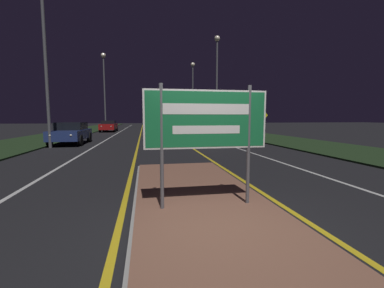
% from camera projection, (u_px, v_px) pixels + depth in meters
% --- Properties ---
extents(ground_plane, '(160.00, 160.00, 0.00)m').
position_uv_depth(ground_plane, '(217.00, 226.00, 4.24)').
color(ground_plane, black).
extents(median_island, '(2.80, 9.31, 0.10)m').
position_uv_depth(median_island, '(206.00, 208.00, 4.96)').
color(median_island, '#999993').
rests_on(median_island, ground_plane).
extents(verge_left, '(5.00, 100.00, 0.08)m').
position_uv_depth(verge_left, '(46.00, 138.00, 22.08)').
color(verge_left, '#1E3319').
rests_on(verge_left, ground_plane).
extents(verge_right, '(5.00, 100.00, 0.08)m').
position_uv_depth(verge_right, '(253.00, 135.00, 25.52)').
color(verge_right, '#1E3319').
rests_on(verge_right, ground_plane).
extents(centre_line_yellow_left, '(0.12, 70.00, 0.01)m').
position_uv_depth(centre_line_yellow_left, '(141.00, 134.00, 28.41)').
color(centre_line_yellow_left, gold).
rests_on(centre_line_yellow_left, ground_plane).
extents(centre_line_yellow_right, '(0.12, 70.00, 0.01)m').
position_uv_depth(centre_line_yellow_right, '(169.00, 133.00, 28.98)').
color(centre_line_yellow_right, gold).
rests_on(centre_line_yellow_right, ground_plane).
extents(lane_line_white_left, '(0.12, 70.00, 0.01)m').
position_uv_depth(lane_line_white_left, '(116.00, 134.00, 27.93)').
color(lane_line_white_left, silver).
rests_on(lane_line_white_left, ground_plane).
extents(lane_line_white_right, '(0.12, 70.00, 0.01)m').
position_uv_depth(lane_line_white_right, '(192.00, 133.00, 29.45)').
color(lane_line_white_right, silver).
rests_on(lane_line_white_right, ground_plane).
extents(edge_line_white_left, '(0.10, 70.00, 0.01)m').
position_uv_depth(edge_line_white_left, '(87.00, 134.00, 27.39)').
color(edge_line_white_left, silver).
rests_on(edge_line_white_left, ground_plane).
extents(edge_line_white_right, '(0.10, 70.00, 0.01)m').
position_uv_depth(edge_line_white_right, '(217.00, 133.00, 29.99)').
color(edge_line_white_right, silver).
rests_on(edge_line_white_right, ground_plane).
extents(highway_sign, '(2.34, 0.07, 2.30)m').
position_uv_depth(highway_sign, '(207.00, 123.00, 4.79)').
color(highway_sign, '#56565B').
rests_on(highway_sign, median_island).
extents(streetlight_left_near, '(0.55, 0.55, 10.93)m').
position_uv_depth(streetlight_left_near, '(43.00, 24.00, 14.42)').
color(streetlight_left_near, '#56565B').
rests_on(streetlight_left_near, ground_plane).
extents(streetlight_left_far, '(0.61, 0.61, 9.92)m').
position_uv_depth(streetlight_left_far, '(104.00, 78.00, 32.68)').
color(streetlight_left_far, '#56565B').
rests_on(streetlight_left_far, ground_plane).
extents(streetlight_right_near, '(0.57, 0.57, 9.95)m').
position_uv_depth(streetlight_right_near, '(217.00, 70.00, 25.93)').
color(streetlight_right_near, '#56565B').
rests_on(streetlight_right_near, ground_plane).
extents(streetlight_right_far, '(0.63, 0.63, 10.05)m').
position_uv_depth(streetlight_right_far, '(193.00, 83.00, 38.87)').
color(streetlight_right_far, '#56565B').
rests_on(streetlight_right_far, ground_plane).
extents(car_receding_0, '(1.86, 4.37, 1.47)m').
position_uv_depth(car_receding_0, '(202.00, 132.00, 17.51)').
color(car_receding_0, silver).
rests_on(car_receding_0, ground_plane).
extents(car_receding_1, '(1.88, 4.32, 1.45)m').
position_uv_depth(car_receding_1, '(217.00, 128.00, 25.11)').
color(car_receding_1, maroon).
rests_on(car_receding_1, ground_plane).
extents(car_receding_2, '(1.99, 4.54, 1.42)m').
position_uv_depth(car_receding_2, '(174.00, 126.00, 31.37)').
color(car_receding_2, '#4C514C').
rests_on(car_receding_2, ground_plane).
extents(car_approaching_0, '(2.01, 4.38, 1.48)m').
position_uv_depth(car_approaching_0, '(71.00, 132.00, 17.29)').
color(car_approaching_0, navy).
rests_on(car_approaching_0, ground_plane).
extents(car_approaching_1, '(1.94, 4.53, 1.41)m').
position_uv_depth(car_approaching_1, '(109.00, 126.00, 32.62)').
color(car_approaching_1, maroon).
rests_on(car_approaching_1, ground_plane).
extents(warning_sign, '(0.60, 0.06, 2.23)m').
position_uv_depth(warning_sign, '(265.00, 121.00, 24.49)').
color(warning_sign, '#56565B').
rests_on(warning_sign, verge_right).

